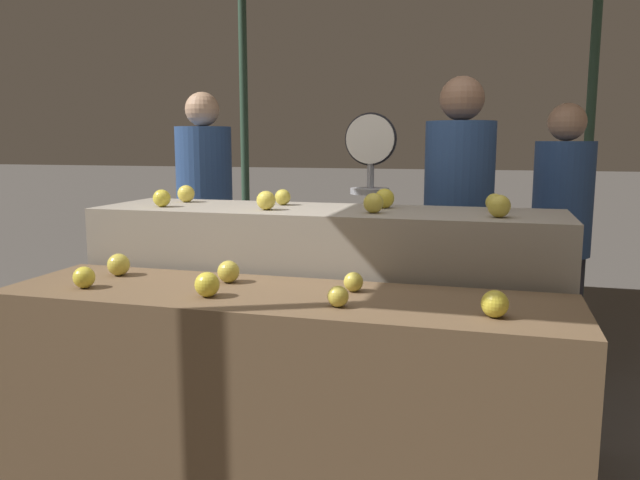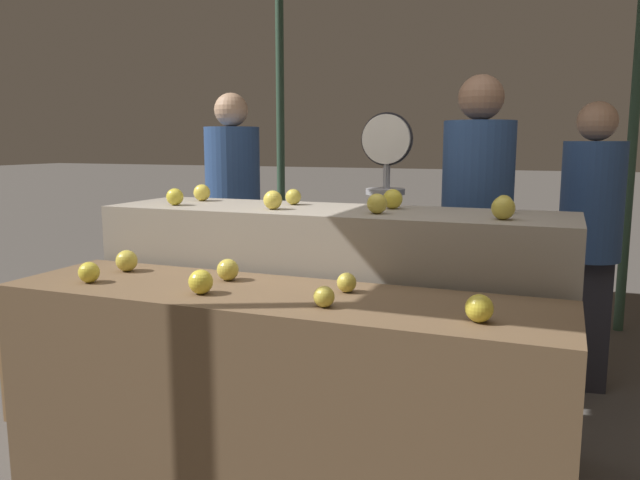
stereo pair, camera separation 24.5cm
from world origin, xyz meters
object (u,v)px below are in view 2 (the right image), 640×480
(person_vendor_at_scale, at_px, (476,220))
(person_customer_left, at_px, (233,201))
(produce_scale, at_px, (386,196))
(wooden_crate_side, at_px, (64,374))
(person_customer_right, at_px, (590,227))

(person_vendor_at_scale, distance_m, person_customer_left, 1.76)
(produce_scale, distance_m, person_customer_left, 1.40)
(produce_scale, xyz_separation_m, person_vendor_at_scale, (0.44, 0.13, -0.12))
(wooden_crate_side, bearing_deg, produce_scale, 25.99)
(produce_scale, height_order, person_customer_right, person_customer_right)
(person_customer_left, bearing_deg, wooden_crate_side, 72.97)
(produce_scale, distance_m, wooden_crate_side, 1.89)
(produce_scale, relative_size, wooden_crate_side, 3.74)
(produce_scale, xyz_separation_m, person_customer_right, (1.00, 0.59, -0.18))
(person_vendor_at_scale, distance_m, person_customer_right, 0.72)
(person_customer_right, height_order, wooden_crate_side, person_customer_right)
(person_vendor_at_scale, height_order, wooden_crate_side, person_vendor_at_scale)
(produce_scale, distance_m, person_customer_right, 1.17)
(produce_scale, bearing_deg, person_customer_right, 30.80)
(person_customer_left, relative_size, wooden_crate_side, 4.16)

